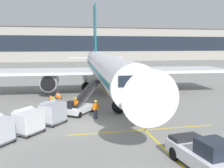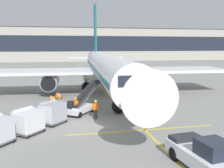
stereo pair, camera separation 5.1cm
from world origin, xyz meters
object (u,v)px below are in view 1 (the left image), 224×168
Objects in this scene: ground_crew_by_loader at (96,108)px; safety_cone_nose_mark at (57,95)px; parked_airplane at (105,67)px; belt_loader at (81,105)px; pushback_tug at (205,154)px; ground_crew_marshaller at (76,105)px; safety_cone_engine_keepout at (59,95)px; ground_crew_by_carts at (54,105)px; baggage_cart_lead at (52,112)px; safety_cone_wingtip at (51,98)px; baggage_cart_second at (28,121)px.

ground_crew_by_loader is 2.19× the size of safety_cone_nose_mark.
parked_airplane reaches higher than belt_loader.
pushback_tug is 5.81× the size of safety_cone_nose_mark.
ground_crew_by_loader and ground_crew_marshaller have the same top height.
pushback_tug is 5.99× the size of safety_cone_engine_keepout.
pushback_tug is at bearing -69.75° from safety_cone_nose_mark.
pushback_tug is 21.82m from safety_cone_engine_keepout.
ground_crew_by_carts is at bearing -92.23° from safety_cone_nose_mark.
baggage_cart_lead is (-7.04, -13.50, -2.55)m from parked_airplane.
safety_cone_wingtip is at bearing 114.79° from belt_loader.
baggage_cart_lead is at bearing -92.00° from safety_cone_nose_mark.
baggage_cart_lead is at bearing 129.52° from pushback_tug.
safety_cone_nose_mark is (-7.76, 21.02, -0.44)m from pushback_tug.
safety_cone_wingtip is (-4.17, 8.85, -0.65)m from ground_crew_by_loader.
ground_crew_by_carts is (0.06, 2.68, -0.00)m from baggage_cart_lead.
parked_airplane is 17.05× the size of baggage_cart_second.
baggage_cart_second is at bearing -131.18° from belt_loader.
baggage_cart_lead is 9.56m from safety_cone_wingtip.
parked_airplane is at bearing 57.16° from ground_crew_by_carts.
baggage_cart_second is at bearing -99.09° from safety_cone_nose_mark.
baggage_cart_lead is at bearing 50.86° from baggage_cart_second.
safety_cone_wingtip is (-3.06, 6.62, -0.52)m from belt_loader.
safety_cone_wingtip is at bearing 113.70° from pushback_tug.
safety_cone_engine_keepout is at bearing -155.72° from parked_airplane.
safety_cone_engine_keepout is at bearing 79.56° from baggage_cart_second.
safety_cone_engine_keepout is at bearing 86.71° from baggage_cart_lead.
parked_airplane is 12.55m from ground_crew_marshaller.
safety_cone_nose_mark is (0.33, 8.46, -0.61)m from ground_crew_by_carts.
parked_airplane is 9.58× the size of pushback_tug.
pushback_tug is at bearing -63.53° from ground_crew_marshaller.
pushback_tug is at bearing -57.22° from ground_crew_by_carts.
ground_crew_marshaller is at bearing 137.14° from ground_crew_by_loader.
belt_loader is 1.91× the size of baggage_cart_second.
ground_crew_by_carts is (-8.09, 12.56, 0.17)m from pushback_tug.
baggage_cart_second is 3.66× the size of safety_cone_wingtip.
pushback_tug is 2.65× the size of ground_crew_by_loader.
pushback_tug reaches higher than safety_cone_nose_mark.
ground_crew_marshaller is (-1.69, 1.57, 0.00)m from ground_crew_by_loader.
baggage_cart_lead is 12.80m from pushback_tug.
ground_crew_by_carts reaches higher than safety_cone_engine_keepout.
baggage_cart_lead is at bearing -132.60° from belt_loader.
ground_crew_marshaller is (-4.94, -11.25, -2.56)m from parked_airplane.
belt_loader is at bearing 5.09° from ground_crew_by_carts.
safety_cone_wingtip is (-7.42, -3.97, -3.21)m from parked_airplane.
pushback_tug is 22.41m from safety_cone_nose_mark.
ground_crew_marshaller is at bearing 48.82° from baggage_cart_second.
ground_crew_by_carts is 2.09m from ground_crew_marshaller.
safety_cone_nose_mark is at bearing 105.57° from belt_loader.
ground_crew_by_carts is 2.19× the size of safety_cone_nose_mark.
belt_loader is at bearing -74.91° from safety_cone_engine_keepout.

